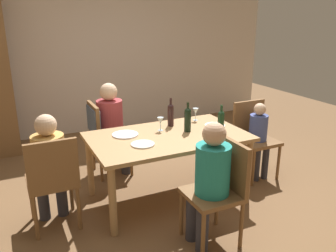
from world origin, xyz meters
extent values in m
plane|color=brown|center=(0.00, 0.00, 0.00)|extent=(10.00, 10.00, 0.00)
cube|color=beige|center=(0.00, 2.69, 1.35)|extent=(6.40, 0.12, 2.70)
cube|color=#A87F51|center=(0.00, 0.00, 0.71)|extent=(1.63, 0.97, 0.04)
cylinder|color=#A87F51|center=(-0.75, -0.42, 0.34)|extent=(0.07, 0.07, 0.69)
cylinder|color=#A87F51|center=(0.75, -0.42, 0.34)|extent=(0.07, 0.07, 0.69)
cylinder|color=#A87F51|center=(-0.75, 0.42, 0.34)|extent=(0.07, 0.07, 0.69)
cylinder|color=#A87F51|center=(0.75, 0.42, 0.34)|extent=(0.07, 0.07, 0.69)
cylinder|color=brown|center=(-0.18, 1.06, 0.22)|extent=(0.04, 0.04, 0.44)
cylinder|color=brown|center=(-0.18, 0.68, 0.22)|extent=(0.04, 0.04, 0.44)
cylinder|color=brown|center=(-0.56, 1.06, 0.22)|extent=(0.04, 0.04, 0.44)
cylinder|color=brown|center=(-0.56, 0.68, 0.22)|extent=(0.04, 0.04, 0.44)
cube|color=brown|center=(-0.37, 0.87, 0.46)|extent=(0.44, 0.44, 0.04)
cube|color=brown|center=(-0.57, 0.87, 0.70)|extent=(0.04, 0.44, 0.44)
cube|color=#4C5B75|center=(-0.57, 0.87, 0.72)|extent=(0.07, 0.40, 0.31)
cylinder|color=brown|center=(-0.19, -1.06, 0.22)|extent=(0.04, 0.04, 0.44)
cylinder|color=brown|center=(-0.19, -0.68, 0.22)|extent=(0.04, 0.04, 0.44)
cylinder|color=brown|center=(0.19, -1.06, 0.22)|extent=(0.04, 0.04, 0.44)
cylinder|color=brown|center=(0.19, -0.68, 0.22)|extent=(0.04, 0.04, 0.44)
cube|color=brown|center=(0.00, -0.87, 0.46)|extent=(0.44, 0.44, 0.04)
cube|color=brown|center=(0.20, -0.87, 0.70)|extent=(0.04, 0.44, 0.44)
cylinder|color=brown|center=(-1.39, 0.19, 0.22)|extent=(0.04, 0.04, 0.44)
cylinder|color=brown|center=(-1.01, 0.19, 0.22)|extent=(0.04, 0.04, 0.44)
cylinder|color=brown|center=(-1.39, -0.19, 0.22)|extent=(0.04, 0.04, 0.44)
cylinder|color=brown|center=(-1.01, -0.19, 0.22)|extent=(0.04, 0.04, 0.44)
cube|color=brown|center=(-1.20, 0.00, 0.46)|extent=(0.44, 0.44, 0.04)
cube|color=brown|center=(-1.20, -0.20, 0.70)|extent=(0.44, 0.04, 0.44)
cylinder|color=brown|center=(1.39, -0.19, 0.22)|extent=(0.04, 0.04, 0.44)
cylinder|color=brown|center=(1.01, -0.19, 0.22)|extent=(0.04, 0.04, 0.44)
cylinder|color=brown|center=(1.39, 0.19, 0.22)|extent=(0.04, 0.04, 0.44)
cylinder|color=brown|center=(1.01, 0.19, 0.22)|extent=(0.04, 0.04, 0.44)
cube|color=brown|center=(1.20, 0.00, 0.46)|extent=(0.44, 0.44, 0.04)
cube|color=brown|center=(1.20, 0.20, 0.70)|extent=(0.44, 0.04, 0.44)
cylinder|color=#33333D|center=(-0.22, 0.96, 0.23)|extent=(0.12, 0.12, 0.46)
cylinder|color=#33333D|center=(-0.22, 0.77, 0.23)|extent=(0.12, 0.12, 0.46)
cylinder|color=#9E383D|center=(-0.37, 0.87, 0.70)|extent=(0.31, 0.31, 0.48)
sphere|color=beige|center=(-0.37, 0.87, 1.05)|extent=(0.21, 0.21, 0.21)
cylinder|color=#33333D|center=(-0.14, -0.96, 0.23)|extent=(0.11, 0.11, 0.46)
cylinder|color=#33333D|center=(-0.14, -0.78, 0.23)|extent=(0.11, 0.11, 0.46)
cylinder|color=teal|center=(0.00, -0.87, 0.69)|extent=(0.30, 0.30, 0.45)
sphere|color=tan|center=(0.00, -0.87, 1.01)|extent=(0.20, 0.20, 0.20)
cylinder|color=#33333D|center=(-1.28, 0.14, 0.23)|extent=(0.11, 0.11, 0.46)
cylinder|color=#33333D|center=(-1.11, 0.14, 0.23)|extent=(0.11, 0.11, 0.46)
cylinder|color=tan|center=(-1.20, 0.00, 0.68)|extent=(0.29, 0.29, 0.45)
sphere|color=beige|center=(-1.20, 0.00, 1.00)|extent=(0.19, 0.19, 0.19)
cylinder|color=#33333D|center=(1.26, -0.10, 0.23)|extent=(0.08, 0.08, 0.46)
cylinder|color=#33333D|center=(1.13, -0.10, 0.23)|extent=(0.08, 0.08, 0.46)
cylinder|color=#475699|center=(1.20, 0.00, 0.63)|extent=(0.22, 0.22, 0.33)
sphere|color=beige|center=(1.20, 0.00, 0.86)|extent=(0.14, 0.14, 0.14)
cylinder|color=#19381E|center=(0.50, -0.22, 0.83)|extent=(0.07, 0.07, 0.21)
sphere|color=#19381E|center=(0.50, -0.22, 0.95)|extent=(0.07, 0.07, 0.07)
cylinder|color=#19381E|center=(0.50, -0.22, 1.00)|extent=(0.03, 0.03, 0.09)
cylinder|color=black|center=(0.16, 0.27, 0.83)|extent=(0.07, 0.07, 0.21)
sphere|color=black|center=(0.16, 0.27, 0.94)|extent=(0.07, 0.07, 0.07)
cylinder|color=black|center=(0.16, 0.27, 1.00)|extent=(0.03, 0.03, 0.10)
cylinder|color=black|center=(0.24, 0.02, 0.83)|extent=(0.07, 0.07, 0.21)
sphere|color=black|center=(0.24, 0.02, 0.95)|extent=(0.07, 0.07, 0.07)
cylinder|color=black|center=(0.24, 0.02, 1.00)|extent=(0.03, 0.03, 0.09)
cylinder|color=silver|center=(0.52, 0.33, 0.73)|extent=(0.06, 0.06, 0.00)
cylinder|color=silver|center=(0.52, 0.33, 0.76)|extent=(0.01, 0.01, 0.07)
cone|color=silver|center=(0.52, 0.33, 0.84)|extent=(0.07, 0.07, 0.07)
cylinder|color=silver|center=(-0.01, 0.17, 0.73)|extent=(0.06, 0.06, 0.00)
cylinder|color=silver|center=(-0.01, 0.17, 0.76)|extent=(0.01, 0.01, 0.07)
cone|color=silver|center=(-0.01, 0.17, 0.84)|extent=(0.07, 0.07, 0.07)
cylinder|color=white|center=(-0.40, 0.19, 0.73)|extent=(0.27, 0.27, 0.01)
cylinder|color=silver|center=(-0.34, -0.15, 0.73)|extent=(0.23, 0.23, 0.01)
cylinder|color=white|center=(0.61, 0.05, 0.73)|extent=(0.23, 0.23, 0.01)
camera|label=1|loc=(-1.49, -3.12, 1.96)|focal=37.56mm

